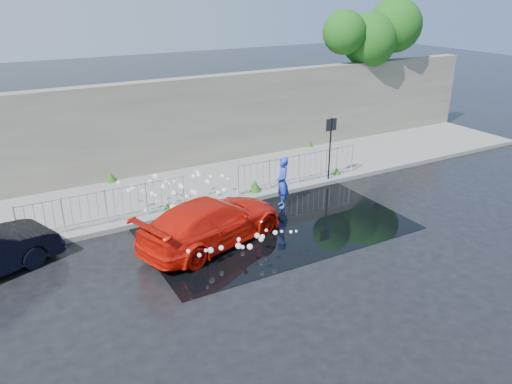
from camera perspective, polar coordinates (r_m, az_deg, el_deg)
ground at (r=14.55m, az=2.31°, el=-5.74°), size 90.00×90.00×0.00m
pavement at (r=18.57m, az=-5.77°, el=0.83°), size 30.00×4.00×0.15m
curb at (r=16.88m, az=-3.01°, el=-1.32°), size 30.00×0.25×0.16m
retaining_wall at (r=19.95m, az=-8.56°, el=7.74°), size 30.00×0.60×3.50m
puddle at (r=15.54m, az=1.96°, el=-3.78°), size 8.00×5.00×0.01m
sign_post at (r=18.52m, az=8.51°, el=6.04°), size 0.45×0.06×2.50m
tree at (r=24.81m, az=13.46°, el=17.22°), size 5.24×2.52×6.46m
railing_left at (r=15.75m, az=-16.77°, el=-1.49°), size 5.05×0.05×1.10m
railing_right at (r=18.34m, az=4.88°, el=2.79°), size 5.05×0.05×1.10m
weeds at (r=17.96m, az=-5.55°, el=0.93°), size 12.17×3.93×0.43m
water_spray at (r=15.37m, az=-7.42°, el=-1.24°), size 3.59×5.74×1.11m
red_car at (r=14.29m, az=-5.06°, el=-3.39°), size 4.91×3.15×1.32m
person at (r=16.52m, az=3.04°, el=1.09°), size 0.59×0.73×1.74m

